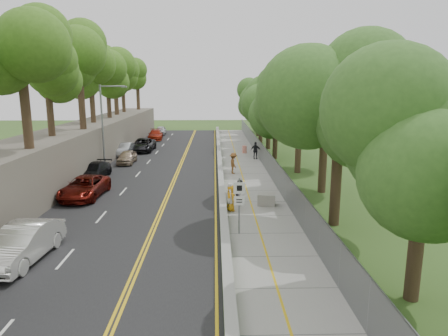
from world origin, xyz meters
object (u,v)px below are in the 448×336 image
Objects in this scene: streetlight at (105,121)px; person_far at (256,151)px; signpost at (239,200)px; car_1 at (23,244)px; car_2 at (85,187)px; painter_0 at (231,198)px; concrete_block at (266,199)px; construction_barrel at (244,149)px.

person_far is (14.66, 5.24, -3.65)m from streetlight.
car_1 is (-10.05, -3.15, -1.09)m from signpost.
painter_0 is at bearing -15.94° from car_2.
painter_0 is (10.32, -3.43, 0.11)m from car_2.
signpost is 5.87m from concrete_block.
car_1 is 28.63m from person_far.
streetlight is at bearing 17.98° from painter_0.
streetlight is at bearing 99.07° from car_1.
signpost reaches higher than car_2.
concrete_block is at bearing 39.46° from car_1.
streetlight reaches higher than car_1.
person_far is (3.45, 18.24, 0.10)m from painter_0.
concrete_block is 2.78m from painter_0.
car_2 is at bearing 48.80° from painter_0.
car_1 is 12.10m from painter_0.
construction_barrel is 20.98m from concrete_block.
person_far is at bearing -33.51° from painter_0.
streetlight is at bearing 124.08° from signpost.
car_2 is (-0.57, 10.60, -0.09)m from car_1.
person_far is at bearing 19.68° from streetlight.
signpost is at bearing 97.26° from person_far.
person_far reaches higher than construction_barrel.
concrete_block is (13.66, -11.77, -4.21)m from streetlight.
painter_0 is (-2.54, -22.21, 0.41)m from construction_barrel.
car_2 is at bearing 97.98° from car_1.
streetlight is 17.57m from painter_0.
streetlight is 6.93× the size of concrete_block.
car_1 is 2.69× the size of person_far.
car_2 is at bearing -84.65° from streetlight.
car_1 is (1.46, -20.16, -3.77)m from streetlight.
streetlight is 9.19× the size of construction_barrel.
painter_0 is at bearing -153.28° from concrete_block.
painter_0 is (9.75, 7.16, 0.02)m from car_1.
painter_0 reaches higher than car_1.
car_1 is at bearing -84.47° from car_2.
signpost is 26.36m from construction_barrel.
streetlight is 4.74× the size of painter_0.
painter_0 is (-2.45, -1.23, 0.46)m from concrete_block.
streetlight is 10.35m from car_2.
car_1 is 3.00× the size of painter_0.
concrete_block is (2.15, 5.25, -1.53)m from signpost.
signpost is 4.17m from painter_0.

